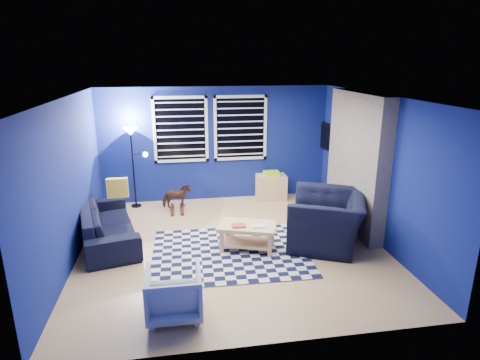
% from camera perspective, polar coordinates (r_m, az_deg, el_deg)
% --- Properties ---
extents(floor, '(5.00, 5.00, 0.00)m').
position_cam_1_polar(floor, '(6.92, -1.15, -9.34)').
color(floor, tan).
rests_on(floor, ground).
extents(ceiling, '(5.00, 5.00, 0.00)m').
position_cam_1_polar(ceiling, '(6.23, -1.28, 11.76)').
color(ceiling, white).
rests_on(ceiling, wall_back).
extents(wall_back, '(5.00, 0.00, 5.00)m').
position_cam_1_polar(wall_back, '(8.88, -3.49, 5.09)').
color(wall_back, navy).
rests_on(wall_back, floor).
extents(wall_left, '(0.00, 5.00, 5.00)m').
position_cam_1_polar(wall_left, '(6.61, -23.19, -0.36)').
color(wall_left, navy).
rests_on(wall_left, floor).
extents(wall_right, '(0.00, 5.00, 5.00)m').
position_cam_1_polar(wall_right, '(7.24, 18.80, 1.51)').
color(wall_right, navy).
rests_on(wall_right, floor).
extents(fireplace, '(0.65, 2.00, 2.50)m').
position_cam_1_polar(fireplace, '(7.62, 16.10, 2.07)').
color(fireplace, gray).
rests_on(fireplace, floor).
extents(window_left, '(1.17, 0.06, 1.42)m').
position_cam_1_polar(window_left, '(8.73, -8.45, 7.09)').
color(window_left, black).
rests_on(window_left, wall_back).
extents(window_right, '(1.17, 0.06, 1.42)m').
position_cam_1_polar(window_right, '(8.85, 0.07, 7.39)').
color(window_right, black).
rests_on(window_right, wall_back).
extents(tv, '(0.07, 1.00, 0.58)m').
position_cam_1_polar(tv, '(8.95, 12.69, 5.79)').
color(tv, black).
rests_on(tv, wall_right).
extents(rug, '(2.55, 2.06, 0.02)m').
position_cam_1_polar(rug, '(6.68, -1.47, -10.25)').
color(rug, black).
rests_on(rug, floor).
extents(sofa, '(2.29, 1.32, 0.63)m').
position_cam_1_polar(sofa, '(7.36, -18.32, -5.91)').
color(sofa, black).
rests_on(sofa, floor).
extents(armchair_big, '(1.72, 1.63, 0.88)m').
position_cam_1_polar(armchair_big, '(6.97, 12.21, -5.55)').
color(armchair_big, black).
rests_on(armchair_big, floor).
extents(armchair_bent, '(0.67, 0.69, 0.62)m').
position_cam_1_polar(armchair_bent, '(5.15, -9.37, -15.52)').
color(armchair_bent, gray).
rests_on(armchair_bent, floor).
extents(rocking_horse, '(0.41, 0.63, 0.49)m').
position_cam_1_polar(rocking_horse, '(8.41, -9.01, -2.37)').
color(rocking_horse, '#422815').
rests_on(rocking_horse, floor).
extents(coffee_table, '(1.05, 0.81, 0.46)m').
position_cam_1_polar(coffee_table, '(6.66, 1.06, -7.35)').
color(coffee_table, '#DDBD7C').
rests_on(coffee_table, rug).
extents(cabinet, '(0.69, 0.48, 0.64)m').
position_cam_1_polar(cabinet, '(9.08, 4.44, -0.95)').
color(cabinet, '#DDBD7C').
rests_on(cabinet, floor).
extents(floor_lamp, '(0.47, 0.29, 1.71)m').
position_cam_1_polar(floor_lamp, '(8.59, -15.07, 5.18)').
color(floor_lamp, black).
rests_on(floor_lamp, floor).
extents(throw_pillow, '(0.38, 0.12, 0.36)m').
position_cam_1_polar(throw_pillow, '(7.61, -17.03, -1.07)').
color(throw_pillow, gold).
rests_on(throw_pillow, sofa).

